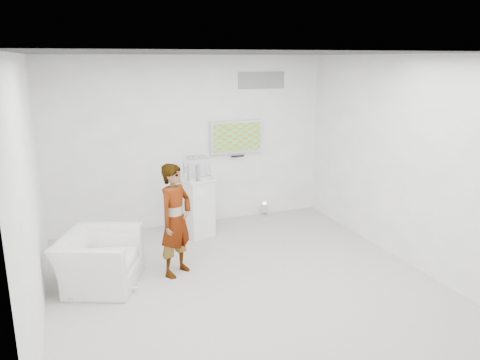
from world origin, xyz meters
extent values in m
cube|color=#B1ADA2|center=(0.00, 0.00, 0.01)|extent=(5.00, 5.00, 0.01)
cube|color=#2E2D30|center=(0.00, 0.00, 3.00)|extent=(5.00, 5.00, 0.01)
cube|color=white|center=(0.00, 2.50, 1.50)|extent=(5.00, 0.01, 3.00)
cube|color=white|center=(0.00, -2.50, 1.50)|extent=(5.00, 0.01, 3.00)
cube|color=white|center=(-2.50, 0.00, 1.50)|extent=(0.01, 5.00, 3.00)
cube|color=white|center=(2.50, 0.00, 1.50)|extent=(0.01, 5.00, 3.00)
cube|color=silver|center=(0.85, 2.45, 1.55)|extent=(1.00, 0.08, 0.60)
cube|color=gray|center=(1.35, 2.49, 2.55)|extent=(0.90, 0.02, 0.30)
imported|color=silver|center=(-0.76, 0.53, 0.79)|extent=(0.69, 0.65, 1.58)
imported|color=silver|center=(-1.80, 0.56, 0.35)|extent=(1.29, 1.37, 0.70)
cube|color=silver|center=(-0.08, 1.84, 0.50)|extent=(0.60, 0.60, 1.00)
cylinder|color=silver|center=(1.39, 2.36, 0.13)|extent=(0.17, 0.17, 0.26)
cube|color=silver|center=(-0.08, 1.84, 1.18)|extent=(0.38, 0.38, 0.37)
cube|color=silver|center=(-0.08, 1.84, 1.12)|extent=(0.06, 0.18, 0.24)
cube|color=silver|center=(-0.66, 0.80, 1.42)|extent=(0.13, 0.09, 0.03)
camera|label=1|loc=(-2.10, -5.45, 2.95)|focal=35.00mm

